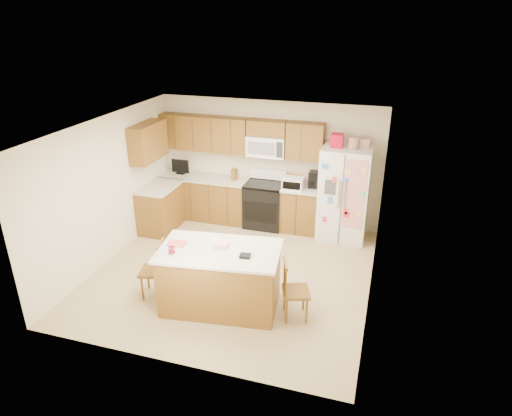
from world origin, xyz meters
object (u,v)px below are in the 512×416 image
(windsor_chair_left, at_px, (154,271))
(windsor_chair_back, at_px, (235,259))
(refrigerator, at_px, (344,193))
(stove, at_px, (265,204))
(island, at_px, (220,278))
(windsor_chair_right, at_px, (294,291))

(windsor_chair_left, relative_size, windsor_chair_back, 1.02)
(refrigerator, xyz_separation_m, windsor_chair_left, (-2.50, -2.83, -0.49))
(refrigerator, bearing_deg, stove, 177.70)
(stove, relative_size, windsor_chair_back, 1.26)
(refrigerator, height_order, windsor_chair_back, refrigerator)
(island, relative_size, windsor_chair_left, 2.03)
(windsor_chair_left, xyz_separation_m, windsor_chair_back, (1.06, 0.69, -0.01))
(windsor_chair_back, bearing_deg, windsor_chair_right, -28.67)
(stove, xyz_separation_m, island, (0.14, -2.87, 0.01))
(windsor_chair_left, bearing_deg, island, 1.40)
(stove, height_order, windsor_chair_right, stove)
(stove, height_order, refrigerator, refrigerator)
(stove, height_order, island, stove)
(windsor_chair_back, bearing_deg, island, -89.08)
(refrigerator, xyz_separation_m, island, (-1.43, -2.80, -0.44))
(stove, relative_size, windsor_chair_left, 1.24)
(stove, distance_m, windsor_chair_back, 2.21)
(island, relative_size, windsor_chair_back, 2.07)
(stove, xyz_separation_m, refrigerator, (1.57, -0.06, 0.45))
(refrigerator, bearing_deg, windsor_chair_right, -96.88)
(island, distance_m, windsor_chair_left, 1.07)
(stove, height_order, windsor_chair_left, stove)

